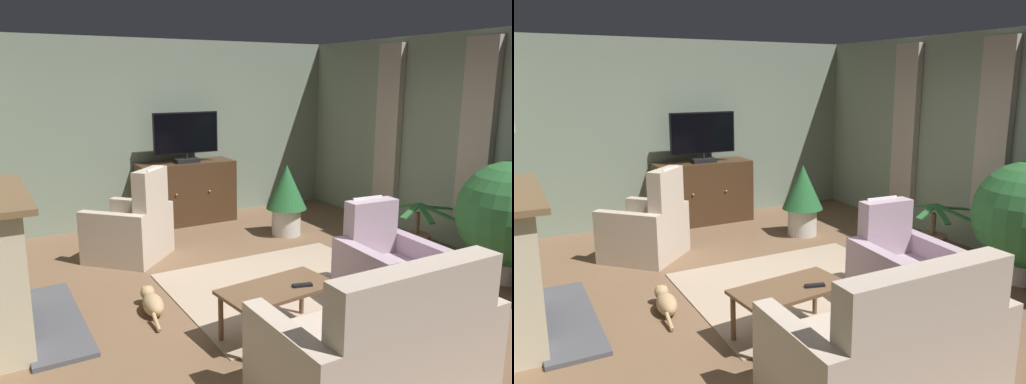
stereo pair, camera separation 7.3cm
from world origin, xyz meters
TOP-DOWN VIEW (x-y plane):
  - ground_plane at (0.00, 0.00)m, footprint 6.19×7.22m
  - wall_back at (0.00, 3.36)m, footprint 6.19×0.10m
  - wall_right_with_window at (2.85, 0.00)m, footprint 0.10×7.22m
  - curtain_panel_near at (2.74, -0.03)m, footprint 0.10×0.44m
  - curtain_panel_far at (2.74, 1.47)m, footprint 0.10×0.44m
  - rug_central at (0.16, 0.15)m, footprint 2.33×2.03m
  - tv_cabinet at (0.17, 3.01)m, footprint 1.45×0.56m
  - television at (0.17, 2.96)m, footprint 1.00×0.20m
  - coffee_table at (-0.48, -0.69)m, footprint 1.02×0.59m
  - tv_remote at (-0.29, -0.78)m, footprint 0.18×0.09m
  - sofa_floral at (-0.31, -1.75)m, footprint 1.59×0.90m
  - armchair_angled_to_table at (0.83, -0.61)m, footprint 0.86×0.91m
  - armchair_in_far_corner at (-1.00, 1.84)m, footprint 1.17×1.17m
  - potted_plant_small_fern_corner at (2.14, 0.25)m, footprint 0.85×0.92m
  - potted_plant_tall_palm_by_window at (1.16, 1.74)m, footprint 0.57×0.57m
  - cat at (-1.27, 0.27)m, footprint 0.22×0.69m

SIDE VIEW (x-z plane):
  - ground_plane at x=0.00m, z-range -0.04..0.00m
  - rug_central at x=0.16m, z-range 0.00..0.01m
  - cat at x=-1.27m, z-range -0.01..0.20m
  - potted_plant_small_fern_corner at x=2.14m, z-range -0.14..0.52m
  - armchair_angled_to_table at x=0.83m, z-range -0.18..0.80m
  - sofa_floral at x=-0.31m, z-range -0.18..0.87m
  - armchair_in_far_corner at x=-1.00m, z-range -0.22..0.92m
  - coffee_table at x=-0.48m, z-range 0.17..0.62m
  - tv_cabinet at x=0.17m, z-range -0.02..0.91m
  - tv_remote at x=-0.29m, z-range 0.45..0.47m
  - potted_plant_tall_palm_by_window at x=1.16m, z-range 0.07..1.07m
  - television at x=0.17m, z-range 0.96..1.70m
  - wall_back at x=0.00m, z-range 0.00..2.73m
  - wall_right_with_window at x=2.85m, z-range 0.00..2.73m
  - curtain_panel_near at x=2.74m, z-range 0.35..2.64m
  - curtain_panel_far at x=2.74m, z-range 0.35..2.64m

